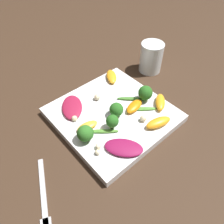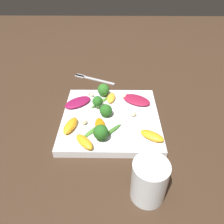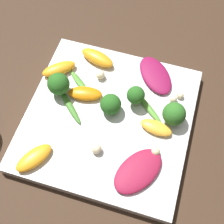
# 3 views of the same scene
# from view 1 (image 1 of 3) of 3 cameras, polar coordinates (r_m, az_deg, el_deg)

# --- Properties ---
(ground_plane) EXTENTS (2.40, 2.40, 0.00)m
(ground_plane) POSITION_cam_1_polar(r_m,az_deg,el_deg) (0.61, 0.19, -1.40)
(ground_plane) COLOR #382619
(plate) EXTENTS (0.29, 0.29, 0.02)m
(plate) POSITION_cam_1_polar(r_m,az_deg,el_deg) (0.60, 0.19, -0.69)
(plate) COLOR white
(plate) RESTS_ON ground_plane
(drinking_glass) EXTENTS (0.07, 0.07, 0.10)m
(drinking_glass) POSITION_cam_1_polar(r_m,az_deg,el_deg) (0.76, 10.18, 13.86)
(drinking_glass) COLOR white
(drinking_glass) RESTS_ON ground_plane
(fork) EXTENTS (0.09, 0.17, 0.01)m
(fork) POSITION_cam_1_polar(r_m,az_deg,el_deg) (0.50, -17.33, -21.87)
(fork) COLOR #B2B2B7
(fork) RESTS_ON ground_plane
(radicchio_leaf_0) EXTENTS (0.09, 0.11, 0.01)m
(radicchio_leaf_0) POSITION_cam_1_polar(r_m,az_deg,el_deg) (0.61, -10.39, 1.29)
(radicchio_leaf_0) COLOR maroon
(radicchio_leaf_0) RESTS_ON plate
(radicchio_leaf_1) EXTENTS (0.10, 0.10, 0.01)m
(radicchio_leaf_1) POSITION_cam_1_polar(r_m,az_deg,el_deg) (0.51, 3.08, -9.27)
(radicchio_leaf_1) COLOR maroon
(radicchio_leaf_1) RESTS_ON plate
(orange_segment_0) EXTENTS (0.06, 0.03, 0.01)m
(orange_segment_0) POSITION_cam_1_polar(r_m,az_deg,el_deg) (0.55, -6.22, -4.01)
(orange_segment_0) COLOR #FCAD33
(orange_segment_0) RESTS_ON plate
(orange_segment_1) EXTENTS (0.06, 0.07, 0.02)m
(orange_segment_1) POSITION_cam_1_polar(r_m,az_deg,el_deg) (0.69, -0.15, 9.26)
(orange_segment_1) COLOR orange
(orange_segment_1) RESTS_ON plate
(orange_segment_2) EXTENTS (0.07, 0.06, 0.02)m
(orange_segment_2) POSITION_cam_1_polar(r_m,az_deg,el_deg) (0.62, 12.48, 2.56)
(orange_segment_2) COLOR orange
(orange_segment_2) RESTS_ON plate
(orange_segment_3) EXTENTS (0.07, 0.04, 0.02)m
(orange_segment_3) POSITION_cam_1_polar(r_m,az_deg,el_deg) (0.60, 5.83, 1.52)
(orange_segment_3) COLOR orange
(orange_segment_3) RESTS_ON plate
(orange_segment_4) EXTENTS (0.07, 0.05, 0.02)m
(orange_segment_4) POSITION_cam_1_polar(r_m,az_deg,el_deg) (0.57, 12.01, -2.70)
(orange_segment_4) COLOR orange
(orange_segment_4) RESTS_ON plate
(broccoli_floret_0) EXTENTS (0.04, 0.04, 0.04)m
(broccoli_floret_0) POSITION_cam_1_polar(r_m,az_deg,el_deg) (0.57, 1.48, 0.84)
(broccoli_floret_0) COLOR #7A9E51
(broccoli_floret_0) RESTS_ON plate
(broccoli_floret_1) EXTENTS (0.04, 0.04, 0.05)m
(broccoli_floret_1) POSITION_cam_1_polar(r_m,az_deg,el_deg) (0.62, 8.70, 4.96)
(broccoli_floret_1) COLOR #84AD5B
(broccoli_floret_1) RESTS_ON plate
(broccoli_floret_2) EXTENTS (0.04, 0.04, 0.04)m
(broccoli_floret_2) POSITION_cam_1_polar(r_m,az_deg,el_deg) (0.52, -6.98, -5.60)
(broccoli_floret_2) COLOR #84AD5B
(broccoli_floret_2) RESTS_ON plate
(broccoli_floret_3) EXTENTS (0.03, 0.03, 0.04)m
(broccoli_floret_3) POSITION_cam_1_polar(r_m,az_deg,el_deg) (0.54, 0.09, -2.43)
(broccoli_floret_3) COLOR #84AD5B
(broccoli_floret_3) RESTS_ON plate
(arugula_sprig_0) EXTENTS (0.07, 0.07, 0.01)m
(arugula_sprig_0) POSITION_cam_1_polar(r_m,az_deg,el_deg) (0.63, 5.29, 3.44)
(arugula_sprig_0) COLOR #3D7528
(arugula_sprig_0) RESTS_ON plate
(arugula_sprig_1) EXTENTS (0.07, 0.06, 0.01)m
(arugula_sprig_1) POSITION_cam_1_polar(r_m,az_deg,el_deg) (0.60, 8.15, 0.83)
(arugula_sprig_1) COLOR #47842D
(arugula_sprig_1) RESTS_ON plate
(arugula_sprig_2) EXTENTS (0.07, 0.06, 0.01)m
(arugula_sprig_2) POSITION_cam_1_polar(r_m,az_deg,el_deg) (0.54, -2.39, -5.03)
(arugula_sprig_2) COLOR #518E33
(arugula_sprig_2) RESTS_ON plate
(macadamia_nut_0) EXTENTS (0.02, 0.02, 0.02)m
(macadamia_nut_0) POSITION_cam_1_polar(r_m,az_deg,el_deg) (0.62, -3.58, 4.13)
(macadamia_nut_0) COLOR beige
(macadamia_nut_0) RESTS_ON plate
(macadamia_nut_1) EXTENTS (0.01, 0.01, 0.01)m
(macadamia_nut_1) POSITION_cam_1_polar(r_m,az_deg,el_deg) (0.57, -9.78, -1.66)
(macadamia_nut_1) COLOR beige
(macadamia_nut_1) RESTS_ON plate
(macadamia_nut_2) EXTENTS (0.01, 0.01, 0.01)m
(macadamia_nut_2) POSITION_cam_1_polar(r_m,az_deg,el_deg) (0.51, -3.62, -8.94)
(macadamia_nut_2) COLOR beige
(macadamia_nut_2) RESTS_ON plate
(macadamia_nut_3) EXTENTS (0.02, 0.02, 0.02)m
(macadamia_nut_3) POSITION_cam_1_polar(r_m,az_deg,el_deg) (0.57, 8.17, -1.67)
(macadamia_nut_3) COLOR beige
(macadamia_nut_3) RESTS_ON plate
(macadamia_nut_4) EXTENTS (0.01, 0.01, 0.01)m
(macadamia_nut_4) POSITION_cam_1_polar(r_m,az_deg,el_deg) (0.51, -3.77, -10.44)
(macadamia_nut_4) COLOR beige
(macadamia_nut_4) RESTS_ON plate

